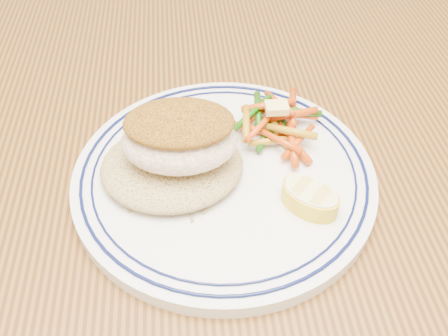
% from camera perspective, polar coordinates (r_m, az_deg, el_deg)
% --- Properties ---
extents(dining_table, '(1.50, 0.90, 0.75)m').
position_cam_1_polar(dining_table, '(0.57, -2.46, -7.42)').
color(dining_table, '#482A0E').
rests_on(dining_table, ground).
extents(plate, '(0.29, 0.29, 0.02)m').
position_cam_1_polar(plate, '(0.48, 0.00, -0.88)').
color(plate, white).
rests_on(plate, dining_table).
extents(rice_pilaf, '(0.13, 0.12, 0.03)m').
position_cam_1_polar(rice_pilaf, '(0.47, -6.00, 0.53)').
color(rice_pilaf, '#9B824D').
rests_on(rice_pilaf, plate).
extents(fish_fillet, '(0.11, 0.08, 0.05)m').
position_cam_1_polar(fish_fillet, '(0.45, -5.14, 3.61)').
color(fish_fillet, '#F4E3C9').
rests_on(fish_fillet, rice_pilaf).
extents(vegetable_pile, '(0.10, 0.11, 0.03)m').
position_cam_1_polar(vegetable_pile, '(0.51, 6.04, 5.20)').
color(vegetable_pile, '#AA7B12').
rests_on(vegetable_pile, plate).
extents(butter_pat, '(0.02, 0.02, 0.01)m').
position_cam_1_polar(butter_pat, '(0.50, 6.04, 6.87)').
color(butter_pat, '#F8DF79').
rests_on(butter_pat, vegetable_pile).
extents(lemon_wedge, '(0.07, 0.07, 0.02)m').
position_cam_1_polar(lemon_wedge, '(0.44, 9.81, -3.28)').
color(lemon_wedge, yellow).
rests_on(lemon_wedge, plate).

